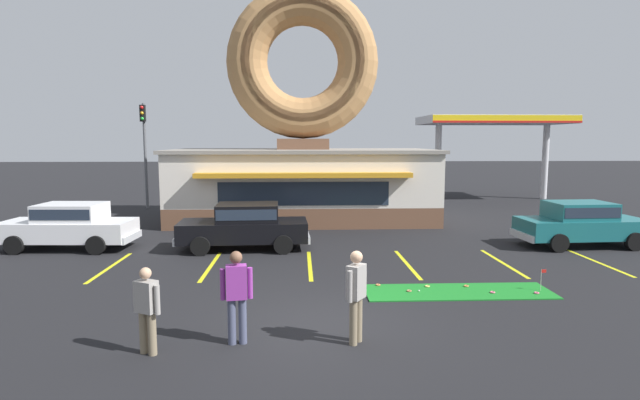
# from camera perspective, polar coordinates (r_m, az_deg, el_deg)

# --- Properties ---
(ground_plane) EXTENTS (160.00, 160.00, 0.00)m
(ground_plane) POSITION_cam_1_polar(r_m,az_deg,el_deg) (10.59, 0.18, -14.11)
(ground_plane) COLOR black
(donut_shop_building) EXTENTS (12.30, 6.75, 10.96)m
(donut_shop_building) POSITION_cam_1_polar(r_m,az_deg,el_deg) (23.82, -1.96, 6.73)
(donut_shop_building) COLOR brown
(donut_shop_building) RESTS_ON ground
(putting_mat) EXTENTS (4.67, 1.37, 0.03)m
(putting_mat) POSITION_cam_1_polar(r_m,az_deg,el_deg) (13.17, 15.51, -10.06)
(putting_mat) COLOR #197523
(putting_mat) RESTS_ON ground
(mini_donut_near_left) EXTENTS (0.13, 0.13, 0.04)m
(mini_donut_near_left) POSITION_cam_1_polar(r_m,az_deg,el_deg) (13.24, 6.65, -9.61)
(mini_donut_near_left) COLOR #D17F47
(mini_donut_near_left) RESTS_ON putting_mat
(mini_donut_near_right) EXTENTS (0.13, 0.13, 0.04)m
(mini_donut_near_right) POSITION_cam_1_polar(r_m,az_deg,el_deg) (13.33, 12.16, -9.61)
(mini_donut_near_right) COLOR #E5C666
(mini_donut_near_right) RESTS_ON putting_mat
(mini_donut_mid_left) EXTENTS (0.13, 0.13, 0.04)m
(mini_donut_mid_left) POSITION_cam_1_polar(r_m,az_deg,el_deg) (13.60, 16.37, -9.40)
(mini_donut_mid_left) COLOR #D17F47
(mini_donut_mid_left) RESTS_ON putting_mat
(mini_donut_mid_centre) EXTENTS (0.13, 0.13, 0.04)m
(mini_donut_mid_centre) POSITION_cam_1_polar(r_m,az_deg,el_deg) (12.85, 10.15, -10.18)
(mini_donut_mid_centre) COLOR #A5724C
(mini_donut_mid_centre) RESTS_ON putting_mat
(mini_donut_mid_right) EXTENTS (0.13, 0.13, 0.04)m
(mini_donut_mid_right) POSITION_cam_1_polar(r_m,az_deg,el_deg) (13.60, 23.51, -9.70)
(mini_donut_mid_right) COLOR #D8667F
(mini_donut_mid_right) RESTS_ON putting_mat
(mini_donut_far_left) EXTENTS (0.13, 0.13, 0.04)m
(mini_donut_far_left) POSITION_cam_1_polar(r_m,az_deg,el_deg) (13.26, 19.12, -9.93)
(mini_donut_far_left) COLOR #D8667F
(mini_donut_far_left) RESTS_ON putting_mat
(golf_ball) EXTENTS (0.04, 0.04, 0.04)m
(golf_ball) POSITION_cam_1_polar(r_m,az_deg,el_deg) (12.89, 11.25, -10.14)
(golf_ball) COLOR white
(golf_ball) RESTS_ON putting_mat
(putting_flag_pin) EXTENTS (0.13, 0.01, 0.55)m
(putting_flag_pin) POSITION_cam_1_polar(r_m,az_deg,el_deg) (13.81, 24.10, -7.80)
(putting_flag_pin) COLOR silver
(putting_flag_pin) RESTS_ON putting_mat
(car_white) EXTENTS (4.63, 2.13, 1.60)m
(car_white) POSITION_cam_1_polar(r_m,az_deg,el_deg) (19.49, -26.75, -2.50)
(car_white) COLOR silver
(car_white) RESTS_ON ground
(car_teal) EXTENTS (4.63, 2.12, 1.60)m
(car_teal) POSITION_cam_1_polar(r_m,az_deg,el_deg) (20.16, 27.67, -2.26)
(car_teal) COLOR #196066
(car_teal) RESTS_ON ground
(car_black) EXTENTS (4.63, 2.12, 1.60)m
(car_black) POSITION_cam_1_polar(r_m,az_deg,el_deg) (17.56, -8.56, -2.79)
(car_black) COLOR black
(car_black) RESTS_ON ground
(pedestrian_blue_sweater_man) EXTENTS (0.59, 0.29, 1.77)m
(pedestrian_blue_sweater_man) POSITION_cam_1_polar(r_m,az_deg,el_deg) (9.51, -9.50, -10.38)
(pedestrian_blue_sweater_man) COLOR #474C66
(pedestrian_blue_sweater_man) RESTS_ON ground
(pedestrian_hooded_kid) EXTENTS (0.54, 0.39, 1.58)m
(pedestrian_hooded_kid) POSITION_cam_1_polar(r_m,az_deg,el_deg) (9.50, -19.19, -11.45)
(pedestrian_hooded_kid) COLOR #7F7056
(pedestrian_hooded_kid) RESTS_ON ground
(pedestrian_leather_jacket_man) EXTENTS (0.41, 0.51, 1.77)m
(pedestrian_leather_jacket_man) POSITION_cam_1_polar(r_m,az_deg,el_deg) (9.44, 4.15, -10.44)
(pedestrian_leather_jacket_man) COLOR #7F7056
(pedestrian_leather_jacket_man) RESTS_ON ground
(trash_bin) EXTENTS (0.57, 0.57, 0.97)m
(trash_bin) POSITION_cam_1_polar(r_m,az_deg,el_deg) (22.27, -16.92, -1.95)
(trash_bin) COLOR #51565B
(trash_bin) RESTS_ON ground
(traffic_light_pole) EXTENTS (0.28, 0.47, 5.80)m
(traffic_light_pole) POSITION_cam_1_polar(r_m,az_deg,el_deg) (29.28, -19.43, 6.31)
(traffic_light_pole) COLOR #595B60
(traffic_light_pole) RESTS_ON ground
(gas_station_canopy) EXTENTS (9.00, 4.46, 5.30)m
(gas_station_canopy) POSITION_cam_1_polar(r_m,az_deg,el_deg) (33.91, 19.21, 8.28)
(gas_station_canopy) COLOR silver
(gas_station_canopy) RESTS_ON ground
(parking_stripe_far_left) EXTENTS (0.12, 3.60, 0.01)m
(parking_stripe_far_left) POSITION_cam_1_polar(r_m,az_deg,el_deg) (16.37, -22.84, -7.07)
(parking_stripe_far_left) COLOR yellow
(parking_stripe_far_left) RESTS_ON ground
(parking_stripe_left) EXTENTS (0.12, 3.60, 0.01)m
(parking_stripe_left) POSITION_cam_1_polar(r_m,az_deg,el_deg) (15.59, -12.37, -7.37)
(parking_stripe_left) COLOR yellow
(parking_stripe_left) RESTS_ON ground
(parking_stripe_mid_left) EXTENTS (0.12, 3.60, 0.01)m
(parking_stripe_mid_left) POSITION_cam_1_polar(r_m,az_deg,el_deg) (15.36, -1.18, -7.42)
(parking_stripe_mid_left) COLOR yellow
(parking_stripe_mid_left) RESTS_ON ground
(parking_stripe_centre) EXTENTS (0.12, 3.60, 0.01)m
(parking_stripe_centre) POSITION_cam_1_polar(r_m,az_deg,el_deg) (15.71, 9.92, -7.20)
(parking_stripe_centre) COLOR yellow
(parking_stripe_centre) RESTS_ON ground
(parking_stripe_mid_right) EXTENTS (0.12, 3.60, 0.01)m
(parking_stripe_mid_right) POSITION_cam_1_polar(r_m,az_deg,el_deg) (16.60, 20.16, -6.76)
(parking_stripe_mid_right) COLOR yellow
(parking_stripe_mid_right) RESTS_ON ground
(parking_stripe_right) EXTENTS (0.12, 3.60, 0.01)m
(parking_stripe_right) POSITION_cam_1_polar(r_m,az_deg,el_deg) (17.96, 29.09, -6.20)
(parking_stripe_right) COLOR yellow
(parking_stripe_right) RESTS_ON ground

